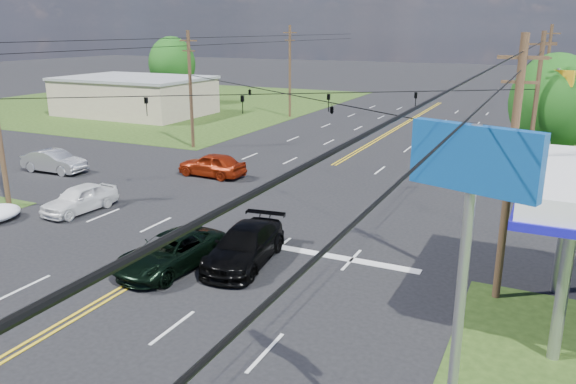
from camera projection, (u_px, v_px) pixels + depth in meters
The scene contains 20 objects.
ground at pixel (286, 193), 34.04m from camera, with size 280.00×280.00×0.00m, color black.
grass_nw at pixel (156, 102), 76.24m from camera, with size 46.00×48.00×0.03m, color #233A12.
stop_bar at pixel (309, 253), 25.04m from camera, with size 10.00×0.50×0.02m, color silver.
retail_nw at pixel (135, 97), 64.95m from camera, with size 16.00×11.00×4.00m, color tan.
pole_se at pixel (510, 169), 19.49m from camera, with size 1.60×0.28×9.50m.
pole_nw at pixel (190, 88), 45.84m from camera, with size 1.60×0.28×9.50m.
pole_ne at pixel (535, 107), 35.09m from camera, with size 1.60×0.28×9.50m.
pole_left_far at pixel (290, 70), 62.23m from camera, with size 1.60×0.28×10.00m.
pole_right_far at pixel (545, 79), 51.48m from camera, with size 1.60×0.28×10.00m.
span_wire_signals at pixel (286, 94), 32.36m from camera, with size 26.00×18.00×1.13m.
power_lines at pixel (270, 48), 29.90m from camera, with size 26.04×100.00×0.64m.
tree_right_a at pixel (554, 103), 37.29m from camera, with size 5.70×5.70×8.18m.
tree_far_l at pixel (172, 64), 73.54m from camera, with size 6.08×6.08×8.72m.
pickup_dkgreen at pixel (171, 252), 23.19m from camera, with size 2.43×5.27×1.47m, color black.
suv_black at pixel (245, 246), 23.70m from camera, with size 2.21×5.44×1.58m, color black.
pickup_white at pixel (80, 199), 30.46m from camera, with size 1.75×4.36×1.49m, color white.
sedan_silver at pixel (54, 161), 38.86m from camera, with size 1.65×4.74×1.56m, color #A9A9AE.
sedan_red at pixel (212, 165), 37.77m from camera, with size 1.91×4.74×1.61m, color maroon.
polesign_se at pixel (468, 218), 10.03m from camera, with size 2.32×0.98×8.04m.
polesign_ne at pixel (555, 96), 35.35m from camera, with size 1.93×1.01×7.25m.
Camera 1 is at (14.18, -17.42, 9.61)m, focal length 35.00 mm.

